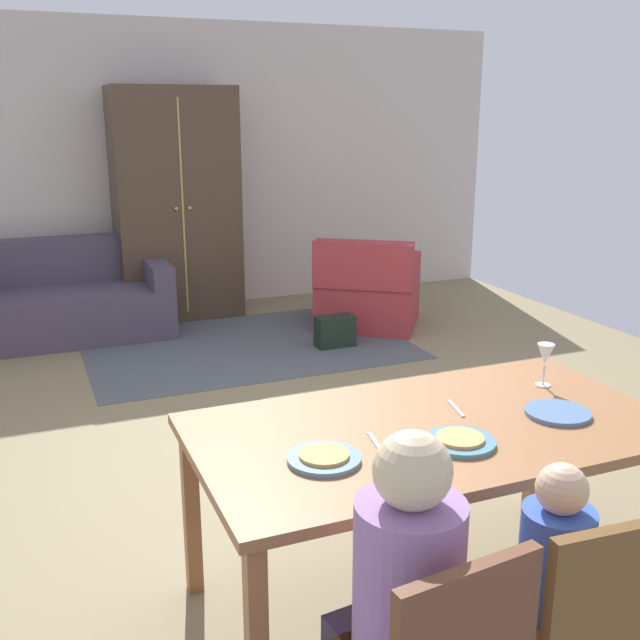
{
  "coord_description": "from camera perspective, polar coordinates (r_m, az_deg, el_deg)",
  "views": [
    {
      "loc": [
        -1.43,
        -3.54,
        1.89
      ],
      "look_at": [
        -0.02,
        -0.13,
        0.85
      ],
      "focal_mm": 41.94,
      "sensor_mm": 36.0,
      "label": 1
    }
  ],
  "objects": [
    {
      "name": "wine_glass",
      "position": [
        3.29,
        16.81,
        -2.66
      ],
      "size": [
        0.07,
        0.07,
        0.19
      ],
      "color": "silver",
      "rests_on": "dining_table"
    },
    {
      "name": "knife",
      "position": [
        3.0,
        10.32,
        -6.65
      ],
      "size": [
        0.05,
        0.17,
        0.01
      ],
      "primitive_type": "cube",
      "rotation": [
        0.0,
        0.0,
        -0.22
      ],
      "color": "silver",
      "rests_on": "dining_table"
    },
    {
      "name": "dining_table",
      "position": [
        2.87,
        8.58,
        -9.19
      ],
      "size": [
        1.79,
        0.97,
        0.76
      ],
      "color": "#96613A",
      "rests_on": "ground_plane"
    },
    {
      "name": "ground_plane",
      "position": [
        4.72,
        -2.81,
        -8.02
      ],
      "size": [
        6.89,
        6.27,
        0.02
      ],
      "primitive_type": "cube",
      "color": "#817250"
    },
    {
      "name": "plate_near_woman",
      "position": [
        3.04,
        17.69,
        -6.76
      ],
      "size": [
        0.25,
        0.25,
        0.02
      ],
      "primitive_type": "cylinder",
      "color": "#5272A0",
      "rests_on": "dining_table"
    },
    {
      "name": "pizza_near_child",
      "position": [
        2.69,
        10.64,
        -8.84
      ],
      "size": [
        0.17,
        0.17,
        0.01
      ],
      "primitive_type": "cylinder",
      "color": "#E59651",
      "rests_on": "plate_near_child"
    },
    {
      "name": "person_child",
      "position": [
        2.53,
        16.71,
        -20.28
      ],
      "size": [
        0.22,
        0.29,
        0.92
      ],
      "color": "#263F55",
      "rests_on": "ground_plane"
    },
    {
      "name": "person_man",
      "position": [
        2.25,
        6.05,
        -22.17
      ],
      "size": [
        0.31,
        0.41,
        1.11
      ],
      "color": "#3E3654",
      "rests_on": "ground_plane"
    },
    {
      "name": "plate_near_child",
      "position": [
        2.7,
        10.62,
        -9.13
      ],
      "size": [
        0.25,
        0.25,
        0.02
      ],
      "primitive_type": "cylinder",
      "color": "teal",
      "rests_on": "dining_table"
    },
    {
      "name": "couch",
      "position": [
        6.77,
        -19.1,
        1.28
      ],
      "size": [
        1.79,
        0.86,
        0.82
      ],
      "color": "#483D4F",
      "rests_on": "ground_plane"
    },
    {
      "name": "back_wall",
      "position": [
        7.42,
        -11.43,
        11.26
      ],
      "size": [
        6.89,
        0.1,
        2.7
      ],
      "primitive_type": "cube",
      "color": "beige",
      "rests_on": "ground_plane"
    },
    {
      "name": "armchair",
      "position": [
        6.72,
        3.67,
        2.19
      ],
      "size": [
        1.19,
        1.19,
        0.82
      ],
      "color": "#A13136",
      "rests_on": "ground_plane"
    },
    {
      "name": "handbag",
      "position": [
        6.16,
        1.15,
        -0.87
      ],
      "size": [
        0.32,
        0.16,
        0.26
      ],
      "primitive_type": "cube",
      "color": "black",
      "rests_on": "ground_plane"
    },
    {
      "name": "plate_near_man",
      "position": [
        2.54,
        0.31,
        -10.55
      ],
      "size": [
        0.25,
        0.25,
        0.02
      ],
      "primitive_type": "cylinder",
      "color": "slate",
      "rests_on": "dining_table"
    },
    {
      "name": "pizza_near_man",
      "position": [
        2.53,
        0.31,
        -10.24
      ],
      "size": [
        0.17,
        0.17,
        0.01
      ],
      "primitive_type": "cylinder",
      "color": "gold",
      "rests_on": "plate_near_man"
    },
    {
      "name": "dining_chair_child",
      "position": [
        2.39,
        19.39,
        -21.17
      ],
      "size": [
        0.45,
        0.45,
        0.87
      ],
      "color": "brown",
      "rests_on": "ground_plane"
    },
    {
      "name": "armoire",
      "position": [
        7.07,
        -10.91,
        8.63
      ],
      "size": [
        1.1,
        0.59,
        2.1
      ],
      "color": "#473627",
      "rests_on": "ground_plane"
    },
    {
      "name": "area_rug",
      "position": [
        6.25,
        -5.61,
        -1.91
      ],
      "size": [
        2.6,
        1.8,
        0.01
      ],
      "primitive_type": "cube",
      "color": "#4C5156",
      "rests_on": "ground_plane"
    },
    {
      "name": "fork",
      "position": [
        2.68,
        4.2,
        -9.21
      ],
      "size": [
        0.04,
        0.15,
        0.01
      ],
      "primitive_type": "cube",
      "rotation": [
        0.0,
        0.0,
        -0.17
      ],
      "color": "silver",
      "rests_on": "dining_table"
    }
  ]
}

